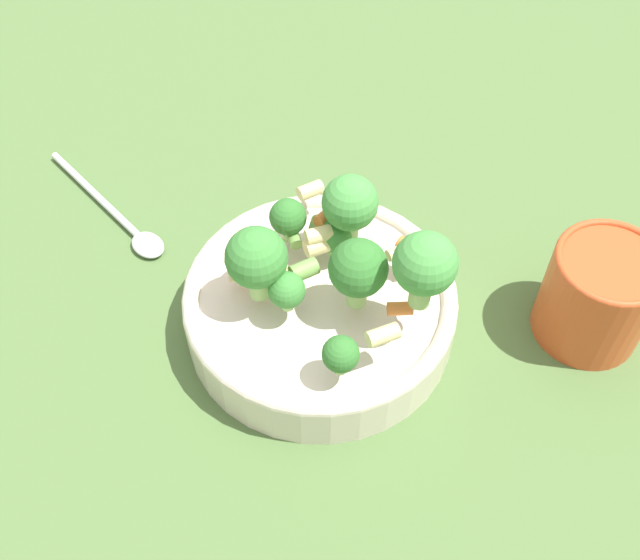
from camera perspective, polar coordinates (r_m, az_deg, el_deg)
The scene contains 5 objects.
ground_plane at distance 0.63m, azimuth 0.00°, elevation -3.46°, with size 3.00×3.00×0.00m, color #4C6B38.
bowl at distance 0.61m, azimuth 0.00°, elevation -2.02°, with size 0.22×0.22×0.05m.
pasta_salad at distance 0.56m, azimuth 1.22°, elevation 2.09°, with size 0.18×0.15×0.10m.
cup at distance 0.64m, azimuth 20.44°, elevation -1.01°, with size 0.09×0.09×0.09m.
spoon at distance 0.73m, azimuth -14.74°, elevation 4.33°, with size 0.18×0.07×0.01m.
Camera 1 is at (0.33, -0.16, 0.52)m, focal length 42.00 mm.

